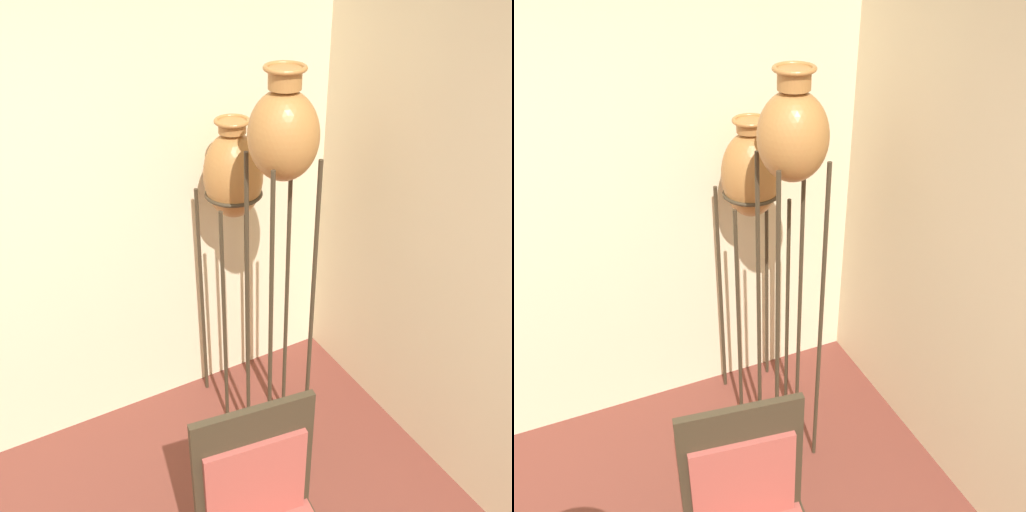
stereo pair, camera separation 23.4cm
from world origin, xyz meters
The scene contains 2 objects.
vase_stand_tall centered at (1.29, 1.30, 1.71)m, with size 0.29×0.29×2.04m.
vase_stand_medium centered at (1.28, 1.74, 1.39)m, with size 0.30×0.30×1.71m.
Camera 2 is at (0.30, -0.74, 2.59)m, focal length 42.00 mm.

